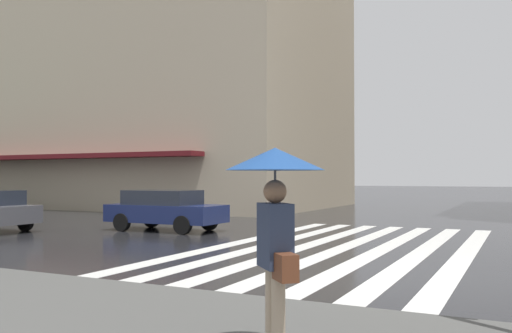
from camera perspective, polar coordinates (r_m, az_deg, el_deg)
The scene contains 5 objects.
ground_plane at distance 10.45m, azimuth 14.49°, elevation -11.33°, with size 220.00×220.00×0.00m, color black.
zebra_crossing at distance 14.82m, azimuth 9.33°, elevation -8.31°, with size 13.00×6.50×0.01m.
haussmann_block_mid at distance 38.39m, azimuth -9.76°, elevation 15.22°, with size 15.58×22.21×25.87m.
car_navy at distance 19.22m, azimuth -9.51°, elevation -4.41°, with size 1.85×4.10×1.41m.
pedestrian_with_floral_umbrella at distance 5.08m, azimuth 2.05°, elevation -2.94°, with size 0.93×0.93×1.98m.
Camera 1 is at (-10.06, -2.12, 1.85)m, focal length 38.18 mm.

